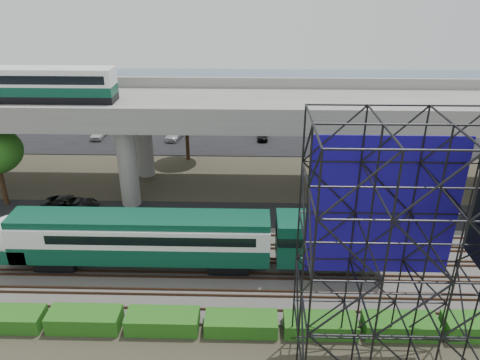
{
  "coord_description": "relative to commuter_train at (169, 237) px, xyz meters",
  "views": [
    {
      "loc": [
        1.54,
        -27.28,
        21.3
      ],
      "look_at": [
        0.65,
        6.0,
        5.76
      ],
      "focal_mm": 35.0,
      "sensor_mm": 36.0,
      "label": 1
    }
  ],
  "objects": [
    {
      "name": "hedge_strip",
      "position": [
        5.46,
        -6.3,
        -2.32
      ],
      "size": [
        34.6,
        1.8,
        1.2
      ],
      "color": "#1B5A14",
      "rests_on": "ground"
    },
    {
      "name": "parked_cars",
      "position": [
        3.51,
        31.74,
        -2.2
      ],
      "size": [
        36.22,
        9.41,
        1.27
      ],
      "color": "silver",
      "rests_on": "parking_lot"
    },
    {
      "name": "suv",
      "position": [
        -10.83,
        8.79,
        -2.07
      ],
      "size": [
        5.4,
        2.79,
        1.46
      ],
      "primitive_type": "imported",
      "rotation": [
        0.0,
        0.0,
        1.5
      ],
      "color": "black",
      "rests_on": "service_road"
    },
    {
      "name": "overpass",
      "position": [
        3.18,
        14.0,
        5.33
      ],
      "size": [
        80.0,
        12.0,
        12.4
      ],
      "color": "#9E9B93",
      "rests_on": "ground"
    },
    {
      "name": "ballast_bed",
      "position": [
        4.45,
        0.0,
        -2.78
      ],
      "size": [
        90.0,
        12.0,
        0.2
      ],
      "primitive_type": "cube",
      "color": "slate",
      "rests_on": "ground"
    },
    {
      "name": "harbor_water",
      "position": [
        4.45,
        54.0,
        -2.87
      ],
      "size": [
        140.0,
        40.0,
        0.03
      ],
      "primitive_type": "cube",
      "color": "#43566F",
      "rests_on": "ground"
    },
    {
      "name": "rail_tracks",
      "position": [
        4.45,
        -0.0,
        -2.6
      ],
      "size": [
        90.0,
        9.52,
        0.16
      ],
      "color": "#472D1E",
      "rests_on": "ballast_bed"
    },
    {
      "name": "parking_lot",
      "position": [
        4.45,
        32.0,
        -2.84
      ],
      "size": [
        90.0,
        18.0,
        0.08
      ],
      "primitive_type": "cube",
      "color": "black",
      "rests_on": "ground"
    },
    {
      "name": "commuter_train",
      "position": [
        0.0,
        0.0,
        0.0
      ],
      "size": [
        29.3,
        3.06,
        4.3
      ],
      "color": "black",
      "rests_on": "rail_tracks"
    },
    {
      "name": "service_road",
      "position": [
        4.45,
        8.5,
        -2.84
      ],
      "size": [
        90.0,
        5.0,
        0.08
      ],
      "primitive_type": "cube",
      "color": "black",
      "rests_on": "ground"
    },
    {
      "name": "ground",
      "position": [
        4.45,
        -2.0,
        -2.88
      ],
      "size": [
        140.0,
        140.0,
        0.0
      ],
      "primitive_type": "plane",
      "color": "#474233",
      "rests_on": "ground"
    },
    {
      "name": "scaffold_tower",
      "position": [
        13.13,
        -9.98,
        4.59
      ],
      "size": [
        9.36,
        6.36,
        15.0
      ],
      "color": "black",
      "rests_on": "ground"
    },
    {
      "name": "trees",
      "position": [
        -0.21,
        14.17,
        2.69
      ],
      "size": [
        40.94,
        16.94,
        7.69
      ],
      "color": "#382314",
      "rests_on": "ground"
    }
  ]
}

